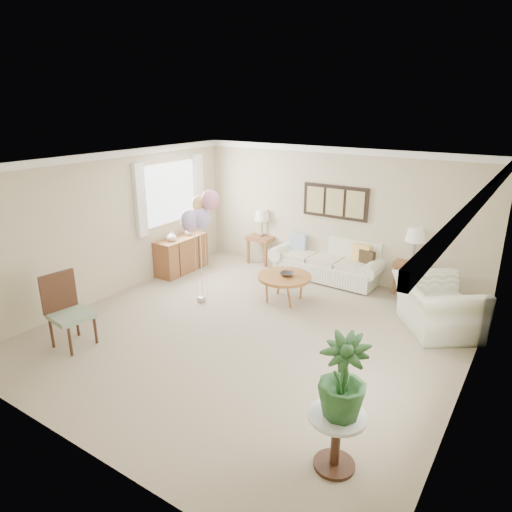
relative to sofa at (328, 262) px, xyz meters
The scene contains 18 objects.
ground_plane 2.87m from the sofa, 89.61° to the right, with size 6.00×6.00×0.00m, color tan.
room_shell 3.04m from the sofa, 91.88° to the right, with size 6.04×6.04×2.60m.
wall_art_triptych 1.22m from the sofa, 80.65° to the left, with size 1.35×0.06×0.65m.
sofa is the anchor object (origin of this frame).
end_table_left 1.65m from the sofa, behind, with size 0.57×0.52×0.62m.
end_table_right 1.63m from the sofa, ahead, with size 0.57×0.52×0.63m.
lamp_left 1.79m from the sofa, behind, with size 0.33×0.33×0.58m.
lamp_right 1.80m from the sofa, ahead, with size 0.37×0.37×0.65m.
coffee_table 1.50m from the sofa, 96.73° to the right, with size 0.96×0.96×0.48m.
decor_bowl 1.48m from the sofa, 95.34° to the right, with size 0.24×0.24×0.06m, color #2D2824.
armchair 2.61m from the sofa, 25.90° to the right, with size 1.24×1.08×0.81m, color white.
side_table 5.13m from the sofa, 64.44° to the right, with size 0.56×0.56×0.61m.
potted_plant 5.18m from the sofa, 64.16° to the right, with size 0.46×0.46×0.83m, color #184B1D.
accent_chair 4.99m from the sofa, 114.09° to the right, with size 0.61×0.61×1.09m.
credenza 3.05m from the sofa, 153.84° to the right, with size 0.46×1.20×0.74m.
vase_white 3.21m from the sofa, 149.16° to the right, with size 0.19×0.19×0.20m, color silver.
vase_sage 2.98m from the sofa, 157.70° to the right, with size 0.16×0.16×0.17m, color #B2B3AF.
balloon_cluster 3.00m from the sofa, 120.64° to the right, with size 0.62×0.61×2.03m.
Camera 1 is at (3.52, -5.21, 3.41)m, focal length 32.00 mm.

